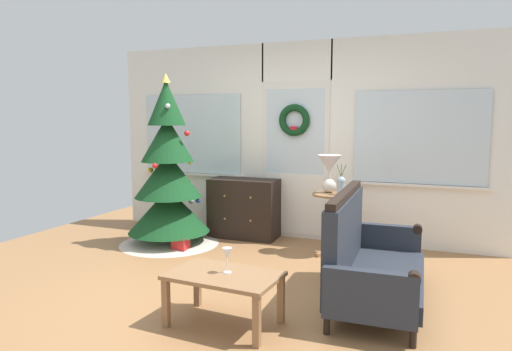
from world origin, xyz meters
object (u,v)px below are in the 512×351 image
at_px(side_table, 333,211).
at_px(wine_glass, 227,255).
at_px(settee_sofa, 366,259).
at_px(flower_vase, 341,185).
at_px(christmas_tree, 168,184).
at_px(gift_box, 181,244).
at_px(coffee_table, 224,281).
at_px(table_lamp, 329,168).
at_px(dresser_cabinet, 244,208).

xyz_separation_m(side_table, wine_glass, (-0.33, -2.15, 0.04)).
distance_m(settee_sofa, flower_vase, 1.41).
height_order(christmas_tree, gift_box, christmas_tree).
xyz_separation_m(christmas_tree, gift_box, (0.31, -0.24, -0.67)).
relative_size(settee_sofa, coffee_table, 1.84).
bearing_deg(table_lamp, coffee_table, -97.46).
relative_size(christmas_tree, dresser_cabinet, 2.33).
distance_m(christmas_tree, dresser_cabinet, 1.06).
distance_m(christmas_tree, flower_vase, 2.12).
relative_size(christmas_tree, table_lamp, 4.81).
height_order(christmas_tree, side_table, christmas_tree).
distance_m(dresser_cabinet, side_table, 1.30).
distance_m(christmas_tree, settee_sofa, 2.79).
distance_m(side_table, table_lamp, 0.50).
relative_size(christmas_tree, gift_box, 12.23).
bearing_deg(side_table, table_lamp, 146.31).
bearing_deg(coffee_table, dresser_cabinet, 110.06).
bearing_deg(dresser_cabinet, flower_vase, -15.03).
bearing_deg(coffee_table, christmas_tree, 132.03).
bearing_deg(side_table, christmas_tree, -170.19).
height_order(dresser_cabinet, coffee_table, dresser_cabinet).
height_order(coffee_table, gift_box, coffee_table).
xyz_separation_m(dresser_cabinet, gift_box, (-0.44, -0.89, -0.30)).
bearing_deg(wine_glass, dresser_cabinet, 110.62).
relative_size(dresser_cabinet, flower_vase, 2.60).
height_order(wine_glass, gift_box, wine_glass).
height_order(christmas_tree, wine_glass, christmas_tree).
bearing_deg(table_lamp, wine_glass, -97.11).
height_order(settee_sofa, table_lamp, table_lamp).
xyz_separation_m(christmas_tree, settee_sofa, (2.59, -0.96, -0.38)).
bearing_deg(coffee_table, settee_sofa, 42.90).
bearing_deg(gift_box, table_lamp, 20.91).
height_order(table_lamp, flower_vase, table_lamp).
height_order(settee_sofa, side_table, settee_sofa).
bearing_deg(flower_vase, wine_glass, -101.70).
bearing_deg(flower_vase, coffee_table, -102.00).
bearing_deg(table_lamp, dresser_cabinet, 167.54).
distance_m(coffee_table, gift_box, 2.10).
xyz_separation_m(christmas_tree, side_table, (2.00, 0.35, -0.26)).
xyz_separation_m(dresser_cabinet, side_table, (1.26, -0.30, 0.11)).
height_order(table_lamp, coffee_table, table_lamp).
bearing_deg(wine_glass, settee_sofa, 42.53).
xyz_separation_m(flower_vase, gift_box, (-1.79, -0.52, -0.74)).
bearing_deg(settee_sofa, flower_vase, 111.19).
bearing_deg(christmas_tree, wine_glass, -47.25).
relative_size(flower_vase, gift_box, 2.02).
distance_m(wine_glass, gift_box, 2.13).
height_order(flower_vase, gift_box, flower_vase).
distance_m(settee_sofa, table_lamp, 1.62).
distance_m(dresser_cabinet, gift_box, 1.04).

